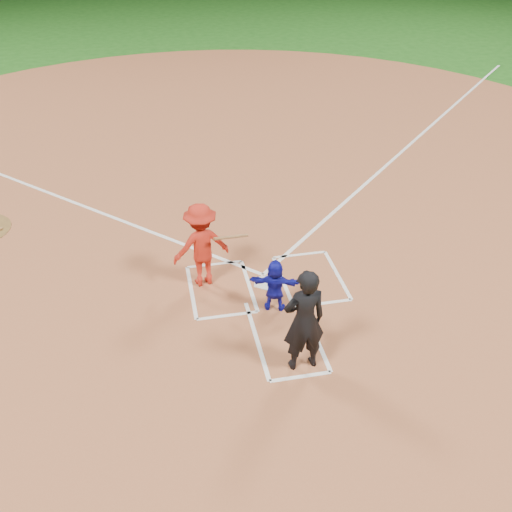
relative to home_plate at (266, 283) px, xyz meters
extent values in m
plane|color=#1A5515|center=(0.00, 0.00, -0.02)|extent=(120.00, 120.00, 0.00)
cylinder|color=#975231|center=(0.00, 6.00, -0.01)|extent=(28.00, 28.00, 0.01)
cylinder|color=silver|center=(0.00, 0.00, 0.00)|extent=(0.60, 0.60, 0.02)
imported|color=#1416A9|center=(-0.02, -0.86, 0.55)|extent=(1.09, 0.63, 1.12)
imported|color=black|center=(0.10, -2.52, 1.00)|extent=(0.78, 0.54, 2.03)
cube|color=white|center=(-0.98, 0.92, -0.01)|extent=(1.22, 0.08, 0.01)
cube|color=white|center=(-0.98, -0.92, -0.01)|extent=(1.22, 0.08, 0.01)
cube|color=white|center=(-0.37, 0.00, -0.01)|extent=(0.08, 1.83, 0.01)
cube|color=white|center=(-1.59, 0.00, -0.01)|extent=(0.08, 1.83, 0.01)
cube|color=white|center=(0.98, 0.92, -0.01)|extent=(1.22, 0.08, 0.01)
cube|color=white|center=(0.98, -0.92, -0.01)|extent=(1.22, 0.08, 0.01)
cube|color=white|center=(0.37, 0.00, -0.01)|extent=(0.08, 1.83, 0.01)
cube|color=white|center=(1.59, 0.00, -0.01)|extent=(0.08, 1.83, 0.01)
cube|color=white|center=(-0.55, -1.70, -0.01)|extent=(0.08, 2.20, 0.01)
cube|color=white|center=(0.55, -1.70, -0.01)|extent=(0.08, 2.20, 0.01)
cube|color=white|center=(0.00, -2.80, -0.01)|extent=(1.10, 0.08, 0.01)
cube|color=white|center=(7.07, 7.37, -0.01)|extent=(14.21, 14.21, 0.01)
imported|color=red|center=(-1.30, 0.31, 0.92)|extent=(1.31, 0.91, 1.85)
cylinder|color=#8F5F34|center=(-0.70, 0.16, 1.13)|extent=(0.78, 0.43, 0.28)
camera|label=1|loc=(-2.15, -9.56, 7.18)|focal=40.00mm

